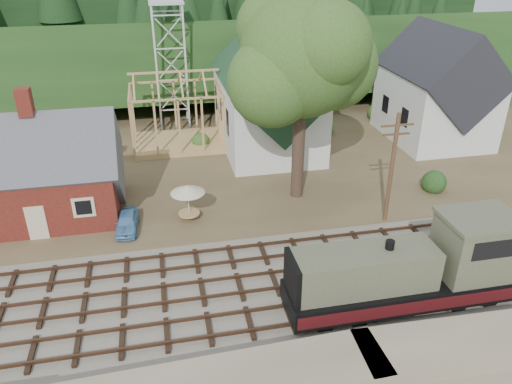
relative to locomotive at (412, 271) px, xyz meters
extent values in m
plane|color=#384C1E|center=(-4.55, 3.00, -2.18)|extent=(140.00, 140.00, 0.00)
cube|color=#726B5B|center=(-4.55, 3.00, -2.10)|extent=(64.00, 11.00, 0.16)
cube|color=brown|center=(-4.55, 21.00, -2.03)|extent=(64.00, 26.00, 0.30)
cube|color=#1E3F19|center=(-4.55, 45.00, -2.18)|extent=(70.00, 28.96, 12.74)
cube|color=black|center=(-4.55, 61.00, -2.18)|extent=(80.00, 20.00, 12.00)
cube|color=#531513|center=(-20.55, 14.00, 0.02)|extent=(10.00, 7.00, 3.80)
cube|color=#4C4C51|center=(-20.55, 14.00, 1.92)|extent=(10.80, 7.41, 7.41)
cube|color=#531513|center=(-20.55, 14.00, 6.22)|extent=(0.90, 0.90, 1.80)
cube|color=beige|center=(-20.55, 10.48, -0.68)|extent=(1.20, 0.06, 2.40)
cube|color=silver|center=(-2.55, 23.00, 1.32)|extent=(8.00, 12.00, 6.40)
cube|color=#193722|center=(-2.55, 23.00, 4.52)|extent=(8.40, 12.96, 8.40)
cube|color=silver|center=(-2.55, 17.00, 6.52)|extent=(2.40, 2.40, 4.00)
cone|color=#193722|center=(-2.55, 17.00, 9.82)|extent=(5.37, 5.37, 2.60)
cube|color=silver|center=(13.45, 22.00, 1.32)|extent=(8.00, 10.00, 6.40)
cube|color=black|center=(13.45, 22.00, 4.52)|extent=(8.40, 10.80, 8.40)
cube|color=tan|center=(-10.55, 25.00, -1.63)|extent=(8.00, 6.00, 0.50)
cube|color=tan|center=(-10.55, 25.00, 5.02)|extent=(8.00, 0.18, 0.18)
cube|color=silver|center=(-11.95, 29.60, 4.12)|extent=(0.18, 0.18, 12.00)
cube|color=silver|center=(-9.15, 29.60, 4.12)|extent=(0.18, 0.18, 12.00)
cube|color=silver|center=(-11.95, 32.40, 4.12)|extent=(0.18, 0.18, 12.00)
cube|color=silver|center=(-9.15, 32.40, 4.12)|extent=(0.18, 0.18, 12.00)
cube|color=silver|center=(-10.55, 31.00, 10.12)|extent=(3.20, 3.20, 0.25)
cylinder|color=#38281E|center=(-2.55, 13.00, 2.12)|extent=(0.90, 0.90, 8.00)
sphere|color=#36511E|center=(-2.55, 13.00, 8.62)|extent=(8.40, 8.40, 8.40)
sphere|color=#36511E|center=(-0.05, 14.00, 7.62)|extent=(6.40, 6.40, 6.40)
sphere|color=#36511E|center=(-4.75, 12.20, 7.12)|extent=(6.00, 6.00, 6.00)
cylinder|color=#4C331E|center=(2.45, 8.20, 1.82)|extent=(0.28, 0.28, 8.00)
cube|color=#4C331E|center=(2.45, 8.20, 5.02)|extent=(2.20, 0.12, 0.12)
cube|color=#4C331E|center=(2.45, 8.20, 4.42)|extent=(1.80, 0.12, 0.12)
cube|color=black|center=(-0.48, 0.00, -1.84)|extent=(12.37, 2.58, 0.36)
cube|color=black|center=(-0.48, 0.00, -1.10)|extent=(12.37, 2.99, 1.13)
cube|color=#4A4F39|center=(-2.74, 0.00, 0.55)|extent=(7.42, 2.37, 2.16)
cube|color=#4A4F39|center=(3.44, 0.00, 1.12)|extent=(3.71, 2.89, 3.30)
cube|color=#4A4F39|center=(3.44, 0.00, 2.82)|extent=(3.92, 3.09, 0.21)
cube|color=black|center=(3.44, -1.46, 1.84)|extent=(2.47, 0.06, 1.03)
cube|color=#410D10|center=(-0.48, -1.51, -1.10)|extent=(12.37, 0.04, 0.72)
cube|color=#410D10|center=(-0.48, 1.52, -1.10)|extent=(12.37, 0.04, 0.72)
cylinder|color=black|center=(-1.51, 0.00, 1.73)|extent=(0.45, 0.45, 0.72)
imported|color=#5A93C2|center=(-14.99, 10.54, -1.28)|extent=(1.63, 3.56, 1.18)
imported|color=red|center=(14.68, 20.86, -1.32)|extent=(4.17, 2.25, 1.11)
cylinder|color=silver|center=(-10.82, 11.05, -0.71)|extent=(0.11, 0.11, 2.33)
cylinder|color=tan|center=(-10.82, 11.05, -1.40)|extent=(1.48, 1.48, 0.08)
cone|color=beige|center=(-10.82, 11.05, 0.45)|extent=(2.33, 2.33, 0.53)
camera|label=1|loc=(-12.42, -19.19, 15.74)|focal=35.00mm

